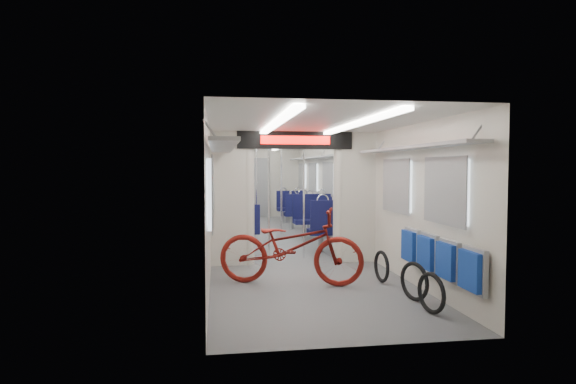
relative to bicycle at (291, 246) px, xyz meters
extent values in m
plane|color=#515456|center=(0.30, 3.52, -0.55)|extent=(12.00, 12.00, 0.00)
cube|color=beige|center=(-1.15, 3.52, 0.60)|extent=(0.02, 12.00, 2.30)
cube|color=beige|center=(1.75, 3.52, 0.60)|extent=(0.02, 12.00, 2.30)
cube|color=beige|center=(0.30, 9.52, 0.60)|extent=(2.90, 0.02, 2.30)
cube|color=beige|center=(0.30, -2.48, 0.60)|extent=(2.90, 0.02, 2.30)
cube|color=silver|center=(0.30, 3.52, 1.75)|extent=(2.90, 12.00, 0.02)
cube|color=white|center=(-0.25, 3.52, 1.72)|extent=(0.12, 11.40, 0.04)
cube|color=white|center=(0.85, 3.52, 1.72)|extent=(0.12, 11.40, 0.04)
cube|color=beige|center=(-0.83, 1.52, 0.45)|extent=(0.65, 0.18, 2.00)
cube|color=beige|center=(1.42, 1.52, 0.45)|extent=(0.65, 0.18, 2.00)
cube|color=beige|center=(0.30, 1.52, 1.60)|extent=(2.90, 0.18, 0.30)
cylinder|color=beige|center=(-0.50, 1.52, 0.45)|extent=(0.20, 0.20, 2.00)
cylinder|color=beige|center=(1.10, 1.52, 0.45)|extent=(0.20, 0.20, 2.00)
cube|color=black|center=(0.30, 1.41, 1.60)|extent=(2.00, 0.03, 0.30)
cube|color=#FF0C07|center=(0.30, 1.38, 1.60)|extent=(1.20, 0.02, 0.14)
cube|color=silver|center=(-1.12, -1.28, 0.85)|extent=(0.04, 1.00, 0.75)
cube|color=silver|center=(1.72, -1.28, 0.85)|extent=(0.04, 1.00, 0.75)
cube|color=silver|center=(-1.12, 0.32, 0.85)|extent=(0.04, 1.00, 0.75)
cube|color=silver|center=(1.72, 0.32, 0.85)|extent=(0.04, 1.00, 0.75)
cube|color=silver|center=(-1.12, 3.02, 0.85)|extent=(0.04, 1.00, 0.75)
cube|color=silver|center=(1.72, 3.02, 0.85)|extent=(0.04, 1.00, 0.75)
cube|color=silver|center=(-1.12, 4.92, 0.85)|extent=(0.04, 1.00, 0.75)
cube|color=silver|center=(1.72, 4.92, 0.85)|extent=(0.04, 1.00, 0.75)
cube|color=silver|center=(-1.12, 6.82, 0.85)|extent=(0.04, 1.00, 0.75)
cube|color=silver|center=(1.72, 6.82, 0.85)|extent=(0.04, 1.00, 0.75)
cube|color=silver|center=(-1.12, 8.62, 0.85)|extent=(0.04, 1.00, 0.75)
cube|color=silver|center=(1.72, 8.62, 0.85)|extent=(0.04, 1.00, 0.75)
cube|color=gray|center=(-0.97, -0.48, 1.40)|extent=(0.30, 3.60, 0.04)
cube|color=gray|center=(1.57, -0.48, 1.40)|extent=(0.30, 3.60, 0.04)
cube|color=gray|center=(-0.97, 5.52, 1.40)|extent=(0.30, 7.60, 0.04)
cube|color=gray|center=(1.57, 5.52, 1.40)|extent=(0.30, 7.60, 0.04)
cube|color=gray|center=(0.30, 9.46, 0.45)|extent=(0.90, 0.05, 2.00)
imported|color=maroon|center=(0.00, 0.00, 0.00)|extent=(2.21, 1.33, 1.10)
cube|color=gray|center=(1.68, -2.04, 0.03)|extent=(0.06, 0.44, 0.49)
cube|color=navy|center=(1.62, -2.04, 0.03)|extent=(0.06, 0.40, 0.42)
cube|color=gray|center=(1.68, -1.49, 0.03)|extent=(0.06, 0.44, 0.49)
cube|color=navy|center=(1.62, -1.49, 0.03)|extent=(0.06, 0.40, 0.42)
cube|color=gray|center=(1.68, -0.94, 0.03)|extent=(0.06, 0.44, 0.49)
cube|color=navy|center=(1.62, -0.94, 0.03)|extent=(0.06, 0.40, 0.42)
cube|color=gray|center=(1.68, -0.39, 0.03)|extent=(0.06, 0.44, 0.49)
cube|color=navy|center=(1.62, -0.39, 0.03)|extent=(0.06, 0.40, 0.42)
torus|color=black|center=(1.38, -1.62, -0.33)|extent=(0.16, 0.48, 0.48)
torus|color=black|center=(1.41, -1.09, -0.33)|extent=(0.21, 0.49, 0.50)
torus|color=black|center=(1.34, -0.08, -0.34)|extent=(0.09, 0.47, 0.47)
cube|color=#0C0D36|center=(-0.40, 2.88, -0.15)|extent=(0.41, 0.38, 0.10)
cylinder|color=gray|center=(-0.40, 2.88, -0.37)|extent=(0.10, 0.10, 0.35)
cube|color=#0C0D36|center=(-0.40, 2.73, 0.15)|extent=(0.41, 0.07, 0.50)
torus|color=silver|center=(-0.40, 2.73, 0.40)|extent=(0.21, 0.03, 0.21)
cube|color=#0C0D36|center=(-0.40, 4.41, -0.15)|extent=(0.41, 0.38, 0.10)
cylinder|color=gray|center=(-0.40, 4.41, -0.37)|extent=(0.10, 0.10, 0.35)
cube|color=#0C0D36|center=(-0.40, 4.56, 0.15)|extent=(0.41, 0.07, 0.50)
torus|color=silver|center=(-0.40, 4.56, 0.40)|extent=(0.21, 0.03, 0.21)
cube|color=#0C0D36|center=(-0.87, 2.88, -0.15)|extent=(0.41, 0.38, 0.10)
cylinder|color=gray|center=(-0.87, 2.88, -0.37)|extent=(0.10, 0.10, 0.35)
cube|color=#0C0D36|center=(-0.87, 2.73, 0.15)|extent=(0.41, 0.07, 0.50)
torus|color=silver|center=(-0.87, 2.73, 0.40)|extent=(0.21, 0.03, 0.21)
cube|color=#0C0D36|center=(-0.87, 4.41, -0.15)|extent=(0.41, 0.38, 0.10)
cylinder|color=gray|center=(-0.87, 4.41, -0.37)|extent=(0.10, 0.10, 0.35)
cube|color=#0C0D36|center=(-0.87, 4.56, 0.15)|extent=(0.41, 0.07, 0.50)
torus|color=silver|center=(-0.87, 4.56, 0.40)|extent=(0.21, 0.03, 0.21)
cube|color=#0C0D36|center=(1.00, 2.55, -0.15)|extent=(0.49, 0.45, 0.10)
cylinder|color=gray|center=(1.00, 2.55, -0.37)|extent=(0.10, 0.10, 0.35)
cube|color=#0C0D36|center=(1.00, 2.36, 0.20)|extent=(0.49, 0.09, 0.59)
torus|color=silver|center=(1.00, 2.36, 0.49)|extent=(0.24, 0.03, 0.24)
cube|color=#0C0D36|center=(1.00, 4.38, -0.15)|extent=(0.49, 0.45, 0.10)
cylinder|color=gray|center=(1.00, 4.38, -0.37)|extent=(0.10, 0.10, 0.35)
cube|color=#0C0D36|center=(1.00, 4.57, 0.20)|extent=(0.49, 0.09, 0.59)
torus|color=silver|center=(1.00, 4.57, 0.49)|extent=(0.24, 0.03, 0.24)
cube|color=#0C0D36|center=(1.47, 2.55, -0.15)|extent=(0.49, 0.45, 0.10)
cylinder|color=gray|center=(1.47, 2.55, -0.37)|extent=(0.10, 0.10, 0.35)
cube|color=#0C0D36|center=(1.47, 2.36, 0.20)|extent=(0.49, 0.09, 0.59)
torus|color=silver|center=(1.47, 2.36, 0.49)|extent=(0.24, 0.03, 0.24)
cube|color=#0C0D36|center=(1.47, 4.38, -0.15)|extent=(0.49, 0.45, 0.10)
cylinder|color=gray|center=(1.47, 4.38, -0.37)|extent=(0.10, 0.10, 0.35)
cube|color=#0C0D36|center=(1.47, 4.57, 0.20)|extent=(0.49, 0.09, 0.59)
torus|color=silver|center=(1.47, 4.57, 0.49)|extent=(0.24, 0.03, 0.24)
cube|color=#0C0D36|center=(-0.40, 5.80, -0.15)|extent=(0.47, 0.44, 0.10)
cylinder|color=gray|center=(-0.40, 5.80, -0.37)|extent=(0.10, 0.10, 0.35)
cube|color=#0C0D36|center=(-0.40, 5.62, 0.19)|extent=(0.47, 0.08, 0.57)
torus|color=silver|center=(-0.40, 5.62, 0.47)|extent=(0.24, 0.03, 0.24)
cube|color=#0C0D36|center=(-0.40, 7.58, -0.15)|extent=(0.47, 0.44, 0.10)
cylinder|color=gray|center=(-0.40, 7.58, -0.37)|extent=(0.10, 0.10, 0.35)
cube|color=#0C0D36|center=(-0.40, 7.75, 0.19)|extent=(0.47, 0.08, 0.57)
torus|color=silver|center=(-0.40, 7.75, 0.47)|extent=(0.24, 0.03, 0.24)
cube|color=#0C0D36|center=(-0.87, 5.80, -0.15)|extent=(0.47, 0.44, 0.10)
cylinder|color=gray|center=(-0.87, 5.80, -0.37)|extent=(0.10, 0.10, 0.35)
cube|color=#0C0D36|center=(-0.87, 5.62, 0.19)|extent=(0.47, 0.08, 0.57)
torus|color=silver|center=(-0.87, 5.62, 0.47)|extent=(0.24, 0.03, 0.24)
cube|color=#0C0D36|center=(-0.87, 7.58, -0.15)|extent=(0.47, 0.44, 0.10)
cylinder|color=gray|center=(-0.87, 7.58, -0.37)|extent=(0.10, 0.10, 0.35)
cube|color=#0C0D36|center=(-0.87, 7.75, 0.19)|extent=(0.47, 0.08, 0.57)
torus|color=silver|center=(-0.87, 7.75, 0.47)|extent=(0.24, 0.03, 0.24)
cube|color=#0C0D36|center=(1.00, 6.23, -0.15)|extent=(0.42, 0.39, 0.10)
cylinder|color=gray|center=(1.00, 6.23, -0.37)|extent=(0.10, 0.10, 0.35)
cube|color=#0C0D36|center=(1.00, 6.07, 0.16)|extent=(0.42, 0.07, 0.51)
torus|color=silver|center=(1.00, 6.07, 0.41)|extent=(0.21, 0.03, 0.21)
cube|color=#0C0D36|center=(1.00, 7.81, -0.15)|extent=(0.42, 0.39, 0.10)
cylinder|color=gray|center=(1.00, 7.81, -0.37)|extent=(0.10, 0.10, 0.35)
cube|color=#0C0D36|center=(1.00, 7.97, 0.16)|extent=(0.42, 0.07, 0.51)
torus|color=silver|center=(1.00, 7.97, 0.41)|extent=(0.21, 0.03, 0.21)
cube|color=#0C0D36|center=(1.47, 6.23, -0.15)|extent=(0.42, 0.39, 0.10)
cylinder|color=gray|center=(1.47, 6.23, -0.37)|extent=(0.10, 0.10, 0.35)
cube|color=#0C0D36|center=(1.47, 6.07, 0.16)|extent=(0.42, 0.07, 0.51)
torus|color=silver|center=(1.47, 6.07, 0.41)|extent=(0.21, 0.03, 0.21)
cube|color=#0C0D36|center=(1.47, 7.81, -0.15)|extent=(0.42, 0.39, 0.10)
cylinder|color=gray|center=(1.47, 7.81, -0.37)|extent=(0.10, 0.10, 0.35)
cube|color=#0C0D36|center=(1.47, 7.97, 0.16)|extent=(0.42, 0.07, 0.51)
torus|color=silver|center=(1.47, 7.97, 0.41)|extent=(0.21, 0.03, 0.21)
cylinder|color=silver|center=(-0.11, 1.86, 0.60)|extent=(0.04, 0.04, 2.30)
cylinder|color=silver|center=(0.54, 1.92, 0.60)|extent=(0.04, 0.04, 2.30)
cylinder|color=silver|center=(-0.04, 5.43, 0.60)|extent=(0.04, 0.04, 2.30)
cylinder|color=silver|center=(0.58, 5.26, 0.60)|extent=(0.05, 0.05, 2.30)
camera|label=1|loc=(-1.05, -6.77, 1.13)|focal=30.00mm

